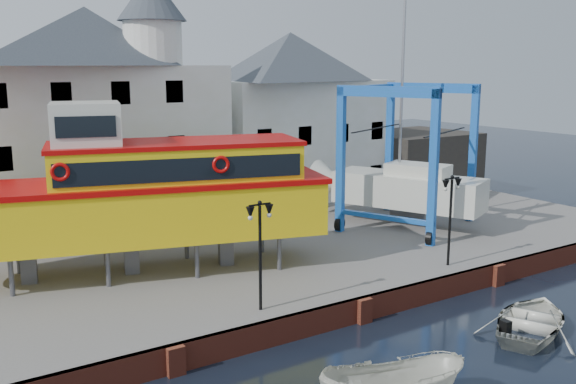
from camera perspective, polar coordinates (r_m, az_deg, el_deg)
ground at (r=26.15m, az=6.67°, el=-11.42°), size 140.00×140.00×0.00m
hardstanding at (r=34.66m, az=-5.01°, el=-4.77°), size 44.00×22.00×1.00m
quay_wall at (r=26.04m, az=6.55°, el=-10.33°), size 44.00×0.47×1.00m
building_white_main at (r=38.47m, az=-16.94°, el=6.75°), size 14.00×8.30×14.00m
building_white_right at (r=44.92m, az=0.22°, el=6.86°), size 12.00×8.00×11.20m
shed_dark at (r=50.01m, az=11.13°, el=2.96°), size 8.00×7.00×4.00m
lamp_post_left at (r=23.55m, az=-2.51°, el=-3.20°), size 1.12×0.32×4.20m
lamp_post_right at (r=29.76m, az=14.31°, el=-0.48°), size 1.12×0.32×4.20m
tour_boat at (r=28.47m, az=-13.91°, el=-0.21°), size 17.73×8.58×7.52m
travel_lift at (r=37.19m, az=9.31°, el=1.05°), size 8.79×10.33×15.34m
motorboat_b at (r=26.97m, az=20.85°, el=-11.39°), size 6.10×5.40×1.05m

